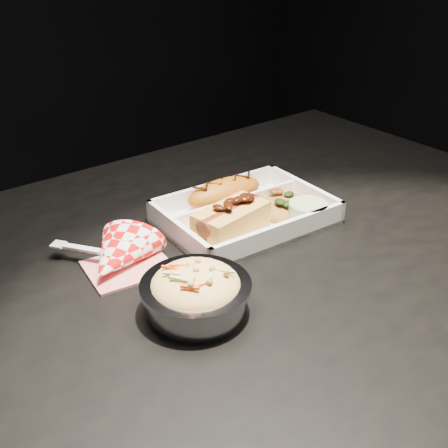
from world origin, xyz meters
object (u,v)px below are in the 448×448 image
(dining_table, at_px, (223,303))
(hotdog, at_px, (231,218))
(food_tray, at_px, (245,216))
(foil_coleslaw_cup, at_px, (196,291))
(napkin_fork, at_px, (117,257))
(fried_pastry, at_px, (225,193))

(dining_table, distance_m, hotdog, 0.13)
(food_tray, relative_size, hotdog, 2.12)
(food_tray, xyz_separation_m, hotdog, (-0.05, -0.02, 0.02))
(foil_coleslaw_cup, bearing_deg, napkin_fork, 100.48)
(napkin_fork, bearing_deg, food_tray, 53.18)
(fried_pastry, bearing_deg, foil_coleslaw_cup, -135.18)
(fried_pastry, bearing_deg, hotdog, -122.13)
(dining_table, xyz_separation_m, fried_pastry, (0.08, 0.10, 0.12))
(fried_pastry, xyz_separation_m, foil_coleslaw_cup, (-0.20, -0.19, 0.00))
(hotdog, xyz_separation_m, foil_coleslaw_cup, (-0.15, -0.11, -0.00))
(fried_pastry, bearing_deg, dining_table, -129.15)
(fried_pastry, height_order, hotdog, hotdog)
(hotdog, bearing_deg, foil_coleslaw_cup, -150.73)
(fried_pastry, relative_size, napkin_fork, 0.85)
(food_tray, relative_size, fried_pastry, 1.93)
(dining_table, xyz_separation_m, food_tray, (0.08, 0.05, 0.10))
(fried_pastry, distance_m, foil_coleslaw_cup, 0.28)
(dining_table, xyz_separation_m, napkin_fork, (-0.14, 0.06, 0.11))
(food_tray, xyz_separation_m, fried_pastry, (0.00, 0.06, 0.02))
(hotdog, xyz_separation_m, napkin_fork, (-0.17, 0.03, -0.02))
(dining_table, bearing_deg, hotdog, 35.52)
(fried_pastry, relative_size, hotdog, 1.10)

